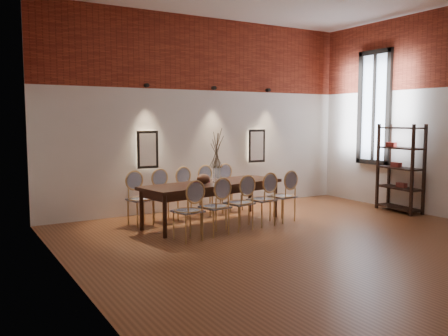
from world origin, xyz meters
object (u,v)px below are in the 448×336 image
chair_far_b (166,196)px  dining_table (213,203)px  chair_far_c (189,193)px  chair_near_a (188,211)px  chair_far_e (231,188)px  bowl (204,179)px  chair_far_d (211,190)px  shelving_rack (400,168)px  chair_near_e (283,196)px  book (201,182)px  chair_near_c (239,203)px  chair_near_b (215,207)px  chair_far_a (140,199)px  chair_near_d (262,199)px  vase (217,174)px

chair_far_b → dining_table: bearing=127.2°
chair_far_b → chair_far_c: same height
chair_near_a → chair_far_e: size_ratio=1.00×
chair_far_b → bowl: size_ratio=3.92×
chair_far_d → shelving_rack: bearing=142.6°
chair_far_b → shelving_rack: shelving_rack is taller
chair_far_d → chair_far_e: (0.54, 0.09, 0.00)m
chair_near_e → book: chair_near_e is taller
chair_near_c → chair_far_d: (0.29, 1.51, 0.00)m
chair_near_b → chair_far_d: bearing=52.8°
chair_near_a → chair_near_e: size_ratio=1.00×
chair_far_c → book: (-0.05, -0.60, 0.30)m
shelving_rack → chair_far_c: bearing=162.9°
chair_far_a → chair_far_c: 1.09m
dining_table → chair_far_b: 0.91m
chair_near_a → chair_near_e: 2.18m
chair_far_a → bowl: 1.19m
chair_far_a → chair_far_c: same height
dining_table → chair_far_a: bearing=146.6°
chair_near_c → chair_near_d: (0.54, 0.09, 0.00)m
bowl → book: bowl is taller
chair_near_b → chair_far_a: (-0.78, 1.32, 0.00)m
chair_near_d → chair_far_a: (-1.86, 1.13, 0.00)m
chair_far_c → bowl: size_ratio=3.92×
chair_far_e → book: bearing=25.0°
book → dining_table: bearing=-30.9°
chair_near_b → chair_far_a: 1.53m
chair_near_b → chair_far_b: size_ratio=1.00×
chair_near_b → book: size_ratio=3.62×
dining_table → chair_near_a: size_ratio=2.90×
chair_far_a → chair_far_d: 1.63m
shelving_rack → chair_far_e: bearing=153.1°
chair_near_a → vase: (1.04, 0.91, 0.43)m
chair_near_c → chair_near_a: bearing=180.0°
chair_near_d → vase: 0.95m
chair_far_a → chair_far_b: bearing=-180.0°
chair_near_b → chair_near_d: bearing=-0.0°
chair_far_b → chair_near_c: bearing=110.8°
chair_far_e → chair_far_c: bearing=-0.0°
chair_far_a → vase: size_ratio=3.13×
dining_table → chair_far_d: size_ratio=2.90×
chair_far_c → chair_far_d: bearing=180.0°
chair_near_a → book: size_ratio=3.62×
chair_far_b → chair_far_c: (0.54, 0.09, 0.00)m
chair_near_b → bowl: 0.82m
chair_far_c → book: bearing=74.9°
chair_near_b → vase: bearing=48.4°
chair_near_b → chair_far_c: 1.53m
bowl → shelving_rack: shelving_rack is taller
chair_far_d → bowl: bearing=43.9°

